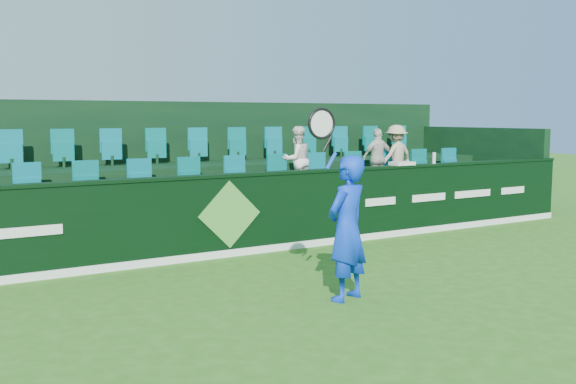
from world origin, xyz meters
TOP-DOWN VIEW (x-y plane):
  - ground at (0.00, 0.00)m, footprint 60.00×60.00m
  - sponsor_hoarding at (0.00, 4.00)m, footprint 16.00×0.25m
  - stand_tier_front at (0.00, 5.10)m, footprint 16.00×2.00m
  - stand_tier_back at (0.00, 7.00)m, footprint 16.00×1.80m
  - stand_rear at (0.00, 7.44)m, footprint 16.00×4.10m
  - seat_row_front at (0.00, 5.50)m, footprint 13.50×0.50m
  - seat_row_back at (0.00, 7.30)m, footprint 13.50×0.50m
  - tennis_player at (0.20, 0.94)m, footprint 1.10×0.64m
  - spectator_left at (2.02, 5.12)m, footprint 0.64×0.51m
  - spectator_middle at (4.00, 5.12)m, footprint 0.75×0.38m
  - spectator_right at (4.49, 5.12)m, footprint 0.89×0.58m
  - towel at (3.70, 4.00)m, footprint 0.44×0.29m
  - drinks_bottle at (4.51, 4.00)m, footprint 0.07×0.07m

SIDE VIEW (x-z plane):
  - ground at x=0.00m, z-range 0.00..0.00m
  - stand_tier_front at x=0.00m, z-range 0.00..0.80m
  - stand_tier_back at x=0.00m, z-range 0.00..1.30m
  - sponsor_hoarding at x=0.00m, z-range 0.00..1.35m
  - tennis_player at x=0.20m, z-range -0.31..2.14m
  - seat_row_front at x=0.00m, z-range 0.80..1.40m
  - stand_rear at x=0.00m, z-range -0.08..2.52m
  - towel at x=3.70m, z-range 1.35..1.42m
  - spectator_middle at x=4.00m, z-range 0.80..2.03m
  - spectator_left at x=2.02m, z-range 0.80..2.09m
  - spectator_right at x=4.49m, z-range 0.80..2.10m
  - drinks_bottle at x=4.51m, z-range 1.35..1.57m
  - seat_row_back at x=0.00m, z-range 1.30..1.90m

